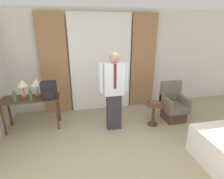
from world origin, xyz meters
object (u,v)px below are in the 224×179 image
object	(u,v)px
table_lamp_right	(36,83)
backpack	(49,90)
bottle_near_edge	(31,96)
bottle_by_lamp	(15,97)
person	(114,90)
book	(154,103)
desk	(31,103)
side_table	(154,110)
armchair	(173,106)
table_lamp_left	(23,84)

from	to	relation	value
table_lamp_right	backpack	distance (m)	0.38
bottle_near_edge	bottle_by_lamp	bearing A→B (deg)	-178.61
table_lamp_right	backpack	xyz separation A→B (m)	(0.28, -0.23, -0.11)
bottle_by_lamp	person	distance (m)	2.07
bottle_near_edge	book	world-z (taller)	bottle_near_edge
desk	book	xyz separation A→B (m)	(2.76, -0.44, -0.06)
table_lamp_right	bottle_by_lamp	world-z (taller)	table_lamp_right
table_lamp_right	side_table	world-z (taller)	table_lamp_right
desk	person	world-z (taller)	person
armchair	bottle_by_lamp	bearing A→B (deg)	178.25
desk	armchair	xyz separation A→B (m)	(3.36, -0.29, -0.29)
armchair	book	xyz separation A→B (m)	(-0.60, -0.15, 0.22)
desk	person	bearing A→B (deg)	-12.77
desk	armchair	distance (m)	3.39
backpack	side_table	world-z (taller)	backpack
table_lamp_left	side_table	world-z (taller)	table_lamp_left
desk	bottle_by_lamp	distance (m)	0.38
backpack	book	distance (m)	2.38
bottle_near_edge	backpack	xyz separation A→B (m)	(0.37, 0.06, 0.08)
bottle_near_edge	side_table	bearing A→B (deg)	-6.07
table_lamp_left	backpack	distance (m)	0.63
desk	backpack	bearing A→B (deg)	-14.85
person	armchair	size ratio (longest dim) A/B	1.83
table_lamp_left	table_lamp_right	distance (m)	0.29
side_table	table_lamp_right	bearing A→B (deg)	167.57
armchair	backpack	bearing A→B (deg)	176.61
bottle_near_edge	backpack	size ratio (longest dim) A/B	0.71
bottle_by_lamp	side_table	size ratio (longest dim) A/B	0.45
armchair	bottle_near_edge	bearing A→B (deg)	177.96
desk	bottle_near_edge	world-z (taller)	bottle_near_edge
table_lamp_right	bottle_near_edge	distance (m)	0.35
table_lamp_left	table_lamp_right	bearing A→B (deg)	0.00
book	person	bearing A→B (deg)	178.36
backpack	book	xyz separation A→B (m)	(2.33, -0.32, -0.37)
bottle_by_lamp	armchair	distance (m)	3.65
bottle_by_lamp	book	bearing A→B (deg)	-4.93
table_lamp_right	armchair	world-z (taller)	table_lamp_right
side_table	book	distance (m)	0.19
backpack	armchair	distance (m)	3.00
bottle_by_lamp	armchair	xyz separation A→B (m)	(3.61, -0.11, -0.51)
person	armchair	xyz separation A→B (m)	(1.56, 0.12, -0.60)
backpack	table_lamp_right	bearing A→B (deg)	140.71
table_lamp_right	book	size ratio (longest dim) A/B	1.68
table_lamp_right	side_table	distance (m)	2.75
side_table	table_lamp_left	bearing A→B (deg)	168.77
person	desk	bearing A→B (deg)	167.23
bottle_near_edge	armchair	size ratio (longest dim) A/B	0.28
table_lamp_right	book	xyz separation A→B (m)	(2.62, -0.56, -0.47)
table_lamp_left	person	bearing A→B (deg)	-15.16
person	armchair	bearing A→B (deg)	4.48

